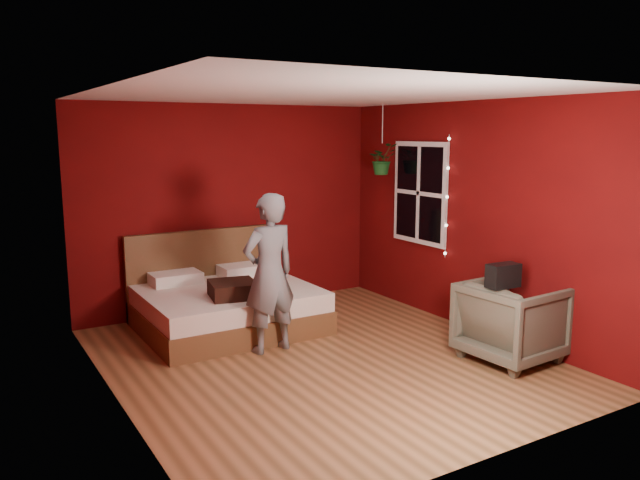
{
  "coord_description": "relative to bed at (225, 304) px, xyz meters",
  "views": [
    {
      "loc": [
        -3.1,
        -5.1,
        2.25
      ],
      "look_at": [
        0.21,
        0.4,
        1.14
      ],
      "focal_mm": 35.0,
      "sensor_mm": 36.0,
      "label": 1
    }
  ],
  "objects": [
    {
      "name": "hanging_plant",
      "position": [
        2.14,
        -0.11,
        1.64
      ],
      "size": [
        0.37,
        0.32,
        0.89
      ],
      "color": "silver",
      "rests_on": "room_walls"
    },
    {
      "name": "person",
      "position": [
        0.09,
        -0.97,
        0.55
      ],
      "size": [
        0.64,
        0.46,
        1.65
      ],
      "primitive_type": "imported",
      "rotation": [
        0.0,
        0.0,
        3.26
      ],
      "color": "slate",
      "rests_on": "ground"
    },
    {
      "name": "handbag",
      "position": [
        1.8,
        -2.53,
        0.63
      ],
      "size": [
        0.33,
        0.18,
        0.23
      ],
      "primitive_type": "cube",
      "rotation": [
        0.0,
        0.0,
        -0.06
      ],
      "color": "black",
      "rests_on": "armchair"
    },
    {
      "name": "armchair",
      "position": [
        2.03,
        -2.46,
        0.12
      ],
      "size": [
        0.92,
        0.9,
        0.79
      ],
      "primitive_type": "imported",
      "rotation": [
        0.0,
        0.0,
        1.63
      ],
      "color": "#575745",
      "rests_on": "ground"
    },
    {
      "name": "throw_pillow",
      "position": [
        -0.09,
        -0.45,
        0.29
      ],
      "size": [
        0.56,
        0.56,
        0.17
      ],
      "primitive_type": "cube",
      "rotation": [
        0.0,
        0.0,
        -0.19
      ],
      "color": "black",
      "rests_on": "bed"
    },
    {
      "name": "room_walls",
      "position": [
        0.43,
        -1.47,
        1.4
      ],
      "size": [
        4.04,
        4.54,
        2.62
      ],
      "color": "#620A0A",
      "rests_on": "ground"
    },
    {
      "name": "window",
      "position": [
        2.39,
        -0.57,
        1.22
      ],
      "size": [
        0.05,
        0.97,
        1.27
      ],
      "color": "white",
      "rests_on": "room_walls"
    },
    {
      "name": "floor",
      "position": [
        0.43,
        -1.47,
        -0.28
      ],
      "size": [
        4.5,
        4.5,
        0.0
      ],
      "primitive_type": "plane",
      "color": "#9A663D",
      "rests_on": "ground"
    },
    {
      "name": "bed",
      "position": [
        0.0,
        0.0,
        0.0
      ],
      "size": [
        1.92,
        1.63,
        1.06
      ],
      "color": "brown",
      "rests_on": "ground"
    },
    {
      "name": "fairy_lights",
      "position": [
        2.37,
        -1.1,
        1.22
      ],
      "size": [
        0.04,
        0.04,
        1.45
      ],
      "color": "silver",
      "rests_on": "room_walls"
    }
  ]
}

